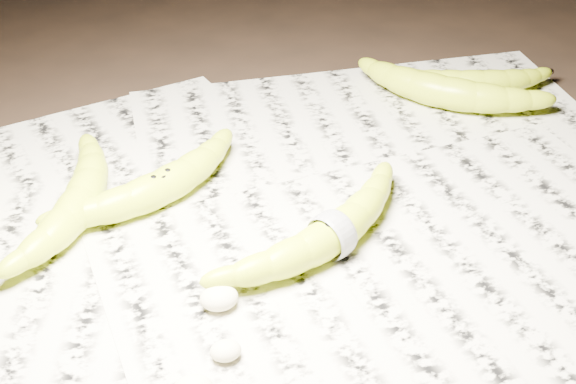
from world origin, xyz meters
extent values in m
plane|color=black|center=(0.00, 0.00, 0.00)|extent=(3.00, 3.00, 0.00)
cube|color=beige|center=(-0.03, 0.01, 0.00)|extent=(0.90, 0.70, 0.01)
torus|color=white|center=(0.06, -0.04, 0.03)|extent=(0.03, 0.04, 0.05)
ellipsoid|color=beige|center=(-0.06, -0.09, 0.02)|extent=(0.03, 0.03, 0.02)
ellipsoid|color=beige|center=(-0.06, -0.15, 0.02)|extent=(0.03, 0.02, 0.02)
camera|label=1|loc=(-0.12, -0.61, 0.48)|focal=50.00mm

